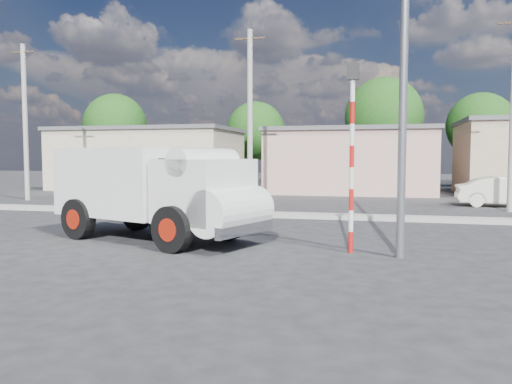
% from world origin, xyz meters
% --- Properties ---
extents(ground_plane, '(120.00, 120.00, 0.00)m').
position_xyz_m(ground_plane, '(0.00, 0.00, 0.00)').
color(ground_plane, '#252628').
rests_on(ground_plane, ground).
extents(median, '(40.00, 0.80, 0.16)m').
position_xyz_m(median, '(0.00, 8.00, 0.08)').
color(median, '#99968E').
rests_on(median, ground).
extents(truck, '(6.39, 4.10, 2.49)m').
position_xyz_m(truck, '(-1.95, 2.04, 1.38)').
color(truck, black).
rests_on(truck, ground).
extents(bicycle, '(1.98, 1.25, 0.98)m').
position_xyz_m(bicycle, '(-1.82, 2.71, 0.49)').
color(bicycle, black).
rests_on(bicycle, ground).
extents(cyclist, '(0.66, 0.80, 1.88)m').
position_xyz_m(cyclist, '(-1.82, 2.71, 0.94)').
color(cyclist, white).
rests_on(cyclist, ground).
extents(car_cream, '(4.09, 1.49, 1.34)m').
position_xyz_m(car_cream, '(9.26, 14.25, 0.67)').
color(car_cream, white).
rests_on(car_cream, ground).
extents(traffic_pole, '(0.28, 0.18, 4.36)m').
position_xyz_m(traffic_pole, '(3.20, 1.50, 2.59)').
color(traffic_pole, red).
rests_on(traffic_pole, ground).
extents(streetlight, '(2.34, 0.22, 9.00)m').
position_xyz_m(streetlight, '(4.14, 1.20, 4.96)').
color(streetlight, slate).
rests_on(streetlight, ground).
extents(building_row, '(37.80, 7.30, 4.44)m').
position_xyz_m(building_row, '(1.10, 22.00, 2.13)').
color(building_row, '#BEB38F').
rests_on(building_row, ground).
extents(tree_row, '(34.13, 7.32, 8.10)m').
position_xyz_m(tree_row, '(-2.27, 28.62, 4.83)').
color(tree_row, '#38281E').
rests_on(tree_row, ground).
extents(utility_poles, '(35.40, 0.24, 8.00)m').
position_xyz_m(utility_poles, '(3.25, 12.00, 4.07)').
color(utility_poles, '#99968E').
rests_on(utility_poles, ground).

